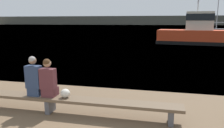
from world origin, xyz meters
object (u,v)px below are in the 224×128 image
object	(u,v)px
person_right	(49,80)
shopping_bag	(65,93)
bench_main	(50,99)
tugboat_red	(196,34)
moored_sailboat	(218,33)
person_left	(34,79)

from	to	relation	value
person_right	shopping_bag	bearing A→B (deg)	0.78
bench_main	tugboat_red	distance (m)	20.91
bench_main	moored_sailboat	bearing A→B (deg)	69.76
person_left	moored_sailboat	xyz separation A→B (m)	(11.57, 30.23, -0.22)
person_left	bench_main	bearing A→B (deg)	-0.31
tugboat_red	moored_sailboat	xyz separation A→B (m)	(4.70, 10.35, -0.39)
person_left	shopping_bag	world-z (taller)	person_left
person_right	shopping_bag	size ratio (longest dim) A/B	4.10
shopping_bag	person_right	bearing A→B (deg)	-179.22
bench_main	tugboat_red	bearing A→B (deg)	72.03
tugboat_red	person_left	bearing A→B (deg)	168.42
moored_sailboat	person_right	bearing A→B (deg)	156.14
bench_main	shopping_bag	size ratio (longest dim) A/B	27.52
person_right	bench_main	bearing A→B (deg)	-14.27
bench_main	moored_sailboat	distance (m)	32.22
person_right	tugboat_red	world-z (taller)	tugboat_red
bench_main	person_left	distance (m)	0.69
bench_main	shopping_bag	xyz separation A→B (m)	(0.44, 0.01, 0.19)
person_right	tugboat_red	xyz separation A→B (m)	(6.46, 19.87, 0.19)
bench_main	person_right	xyz separation A→B (m)	(-0.01, 0.00, 0.52)
bench_main	moored_sailboat	world-z (taller)	moored_sailboat
person_right	moored_sailboat	world-z (taller)	moored_sailboat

